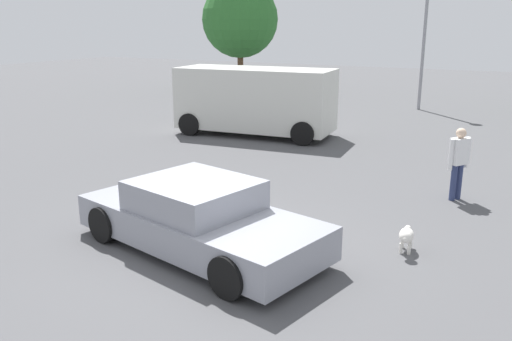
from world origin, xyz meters
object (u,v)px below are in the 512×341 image
dog (406,236)px  pedestrian (459,158)px  sedan_foreground (198,218)px  van_white (255,99)px  light_post_near (427,8)px

dog → pedestrian: 3.37m
sedan_foreground → van_white: 9.68m
dog → light_post_near: bearing=-177.0°
sedan_foreground → van_white: (-3.73, 8.91, 0.66)m
light_post_near → sedan_foreground: bearing=-90.1°
van_white → sedan_foreground: bearing=107.4°
van_white → pedestrian: (7.15, -4.08, -0.28)m
dog → van_white: van_white is taller
dog → light_post_near: size_ratio=0.10×
sedan_foreground → dog: size_ratio=7.25×
sedan_foreground → dog: (3.12, 1.53, -0.27)m
light_post_near → dog: bearing=-79.0°
pedestrian → light_post_near: light_post_near is taller
sedan_foreground → van_white: bearing=125.6°
pedestrian → light_post_near: 13.35m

